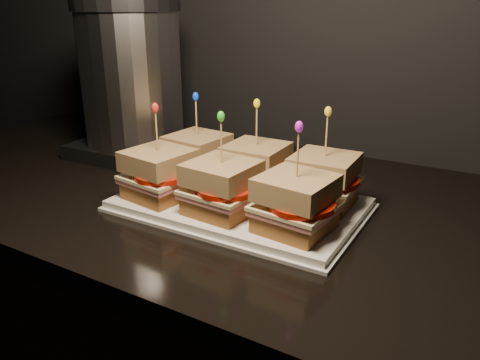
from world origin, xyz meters
The scene contains 49 objects.
granite_slab centered at (0.65, 1.65, 0.88)m, with size 2.26×0.72×0.03m, color black.
platter centered at (0.41, 1.59, 0.90)m, with size 0.41×0.25×0.02m, color white.
platter_rim centered at (0.41, 1.59, 0.90)m, with size 0.42×0.27×0.01m, color white.
sandwich_0_bread_bot centered at (0.28, 1.65, 0.93)m, with size 0.10×0.10×0.03m, color brown.
sandwich_0_ham centered at (0.28, 1.65, 0.94)m, with size 0.11×0.11×0.01m, color #B36660.
sandwich_0_cheese centered at (0.28, 1.65, 0.95)m, with size 0.11×0.11×0.01m, color beige.
sandwich_0_tomato centered at (0.29, 1.64, 0.96)m, with size 0.10×0.10×0.01m, color #AE1708.
sandwich_0_bread_top centered at (0.28, 1.65, 0.98)m, with size 0.10×0.10×0.03m, color brown.
sandwich_0_pick centered at (0.28, 1.65, 1.03)m, with size 0.00×0.00×0.09m, color tan.
sandwich_0_frill centered at (0.28, 1.65, 1.07)m, with size 0.01×0.01×0.02m, color blue.
sandwich_1_bread_bot centered at (0.41, 1.65, 0.93)m, with size 0.10×0.10×0.03m, color brown.
sandwich_1_ham centered at (0.41, 1.65, 0.94)m, with size 0.11×0.11×0.01m, color #B36660.
sandwich_1_cheese centered at (0.41, 1.65, 0.95)m, with size 0.11×0.11×0.01m, color beige.
sandwich_1_tomato centered at (0.42, 1.64, 0.96)m, with size 0.10×0.10×0.01m, color #AE1708.
sandwich_1_bread_top centered at (0.41, 1.65, 0.98)m, with size 0.10×0.10×0.03m, color brown.
sandwich_1_pick centered at (0.41, 1.65, 1.03)m, with size 0.00×0.00×0.09m, color tan.
sandwich_1_frill centered at (0.41, 1.65, 1.07)m, with size 0.01×0.01×0.02m, color #ECF508.
sandwich_2_bread_bot centered at (0.54, 1.65, 0.93)m, with size 0.10×0.10×0.03m, color brown.
sandwich_2_ham centered at (0.54, 1.65, 0.94)m, with size 0.11×0.11×0.01m, color #B36660.
sandwich_2_cheese centered at (0.54, 1.65, 0.95)m, with size 0.11×0.11×0.01m, color beige.
sandwich_2_tomato centered at (0.55, 1.64, 0.96)m, with size 0.10×0.10×0.01m, color #AE1708.
sandwich_2_bread_top centered at (0.54, 1.65, 0.98)m, with size 0.10×0.10×0.03m, color brown.
sandwich_2_pick centered at (0.54, 1.65, 1.03)m, with size 0.00×0.00×0.09m, color tan.
sandwich_2_frill centered at (0.54, 1.65, 1.07)m, with size 0.01×0.01×0.02m, color yellow.
sandwich_3_bread_bot centered at (0.28, 1.53, 0.93)m, with size 0.10×0.10×0.03m, color brown.
sandwich_3_ham centered at (0.28, 1.53, 0.94)m, with size 0.11×0.11×0.01m, color #B36660.
sandwich_3_cheese centered at (0.28, 1.53, 0.95)m, with size 0.11×0.11×0.01m, color beige.
sandwich_3_tomato centered at (0.29, 1.52, 0.96)m, with size 0.10×0.10×0.01m, color #AE1708.
sandwich_3_bread_top centered at (0.28, 1.53, 0.98)m, with size 0.10×0.10×0.03m, color brown.
sandwich_3_pick centered at (0.28, 1.53, 1.03)m, with size 0.00×0.00×0.09m, color tan.
sandwich_3_frill centered at (0.28, 1.53, 1.07)m, with size 0.01×0.01×0.02m, color red.
sandwich_4_bread_bot centered at (0.41, 1.53, 0.93)m, with size 0.10×0.10×0.03m, color brown.
sandwich_4_ham centered at (0.41, 1.53, 0.94)m, with size 0.11×0.11×0.01m, color #B36660.
sandwich_4_cheese centered at (0.41, 1.53, 0.95)m, with size 0.11×0.11×0.01m, color beige.
sandwich_4_tomato centered at (0.42, 1.52, 0.96)m, with size 0.10×0.10×0.01m, color #AE1708.
sandwich_4_bread_top centered at (0.41, 1.53, 0.98)m, with size 0.10×0.10×0.03m, color brown.
sandwich_4_pick centered at (0.41, 1.53, 1.03)m, with size 0.00×0.00×0.09m, color tan.
sandwich_4_frill centered at (0.41, 1.53, 1.07)m, with size 0.01×0.01×0.02m, color green.
sandwich_5_bread_bot centered at (0.54, 1.53, 0.93)m, with size 0.10×0.10×0.03m, color brown.
sandwich_5_ham centered at (0.54, 1.53, 0.94)m, with size 0.11×0.11×0.01m, color #B36660.
sandwich_5_cheese centered at (0.54, 1.53, 0.95)m, with size 0.11×0.11×0.01m, color beige.
sandwich_5_tomato centered at (0.55, 1.52, 0.96)m, with size 0.10×0.10×0.01m, color #AE1708.
sandwich_5_bread_top centered at (0.54, 1.53, 0.98)m, with size 0.10×0.10×0.03m, color brown.
sandwich_5_pick centered at (0.54, 1.53, 1.03)m, with size 0.00×0.00×0.09m, color tan.
sandwich_5_frill centered at (0.54, 1.53, 1.07)m, with size 0.01×0.01×0.02m, color #C821CD.
appliance_base centered at (0.04, 1.74, 0.91)m, with size 0.27×0.23×0.03m, color #262628.
appliance_body centered at (0.04, 1.74, 1.07)m, with size 0.23×0.23×0.29m, color silver.
appliance_lid centered at (0.04, 1.74, 1.23)m, with size 0.24×0.24×0.02m, color #262628.
appliance centered at (0.04, 1.74, 1.07)m, with size 0.27×0.23×0.35m, color silver, non-canonical shape.
Camera 1 is at (0.79, 0.93, 1.23)m, focal length 35.00 mm.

